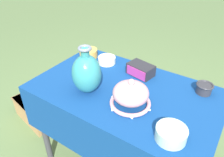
% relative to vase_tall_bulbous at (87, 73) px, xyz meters
% --- Properties ---
extents(display_table, '(1.11, 0.68, 0.70)m').
position_rel_vase_tall_bulbous_xyz_m(display_table, '(0.18, 0.12, -0.20)').
color(display_table, '#38383D').
rests_on(display_table, ground_plane).
extents(vase_tall_bulbous, '(0.17, 0.17, 0.29)m').
position_rel_vase_tall_bulbous_xyz_m(vase_tall_bulbous, '(0.00, 0.00, 0.00)').
color(vase_tall_bulbous, teal).
rests_on(vase_tall_bulbous, display_table).
extents(vase_dome_bell, '(0.24, 0.23, 0.17)m').
position_rel_vase_tall_bulbous_xyz_m(vase_dome_bell, '(0.27, 0.03, -0.06)').
color(vase_dome_bell, '#D19399').
rests_on(vase_dome_bell, display_table).
extents(mosaic_tile_box, '(0.18, 0.14, 0.07)m').
position_rel_vase_tall_bulbous_xyz_m(mosaic_tile_box, '(0.18, 0.33, -0.08)').
color(mosaic_tile_box, '#232328').
rests_on(mosaic_tile_box, display_table).
extents(pot_squat_celadon, '(0.14, 0.14, 0.06)m').
position_rel_vase_tall_bulbous_xyz_m(pot_squat_celadon, '(0.55, -0.08, -0.09)').
color(pot_squat_celadon, '#A8CCB7').
rests_on(pot_squat_celadon, display_table).
extents(pot_squat_ochre, '(0.14, 0.14, 0.06)m').
position_rel_vase_tall_bulbous_xyz_m(pot_squat_ochre, '(-0.27, 0.34, -0.09)').
color(pot_squat_ochre, gold).
rests_on(pot_squat_ochre, display_table).
extents(pot_squat_ivory, '(0.13, 0.13, 0.05)m').
position_rel_vase_tall_bulbous_xyz_m(pot_squat_ivory, '(-0.10, 0.34, -0.10)').
color(pot_squat_ivory, white).
rests_on(pot_squat_ivory, display_table).
extents(cup_wide_charcoal, '(0.10, 0.10, 0.06)m').
position_rel_vase_tall_bulbous_xyz_m(cup_wide_charcoal, '(0.58, 0.36, -0.09)').
color(cup_wide_charcoal, '#2D2D33').
rests_on(cup_wide_charcoal, display_table).
extents(wooden_crate, '(0.50, 0.39, 0.20)m').
position_rel_vase_tall_bulbous_xyz_m(wooden_crate, '(-0.74, 0.13, -0.72)').
color(wooden_crate, '#A37A4C').
rests_on(wooden_crate, ground_plane).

